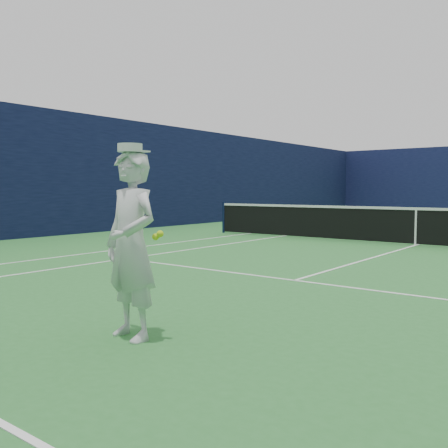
% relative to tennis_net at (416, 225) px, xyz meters
% --- Properties ---
extents(ground, '(80.00, 80.00, 0.00)m').
position_rel_tennis_net_xyz_m(ground, '(0.00, 0.00, -0.55)').
color(ground, '#2B7130').
rests_on(ground, ground).
extents(court_markings, '(11.03, 23.83, 0.01)m').
position_rel_tennis_net_xyz_m(court_markings, '(0.00, 0.00, -0.55)').
color(court_markings, white).
rests_on(court_markings, ground).
extents(windscreen_fence, '(20.12, 36.12, 4.00)m').
position_rel_tennis_net_xyz_m(windscreen_fence, '(0.00, 0.00, 1.45)').
color(windscreen_fence, '#10143C').
rests_on(windscreen_fence, ground).
extents(tennis_net, '(12.88, 0.09, 1.07)m').
position_rel_tennis_net_xyz_m(tennis_net, '(0.00, 0.00, 0.00)').
color(tennis_net, '#141E4C').
rests_on(tennis_net, ground).
extents(tennis_player, '(0.77, 0.56, 1.93)m').
position_rel_tennis_net_xyz_m(tennis_player, '(0.27, -10.13, 0.38)').
color(tennis_player, silver).
rests_on(tennis_player, ground).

